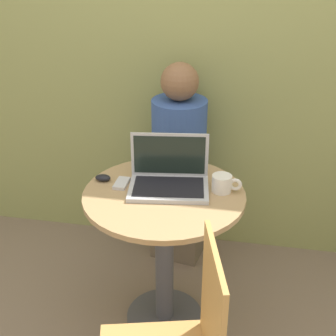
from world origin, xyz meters
name	(u,v)px	position (x,y,z in m)	size (l,w,h in m)	color
ground_plane	(165,317)	(0.00, 0.00, 0.00)	(12.00, 12.00, 0.00)	#7F6B56
back_wall	(191,34)	(0.00, 0.76, 1.30)	(7.00, 0.05, 2.60)	#939956
round_table	(164,231)	(0.00, 0.00, 0.54)	(0.73, 0.73, 0.75)	#4C4C51
laptop	(169,178)	(0.01, 0.06, 0.80)	(0.39, 0.28, 0.23)	#B7B7BC
cell_phone	(122,183)	(-0.21, 0.04, 0.76)	(0.06, 0.11, 0.02)	silver
computer_mouse	(103,178)	(-0.30, 0.06, 0.76)	(0.07, 0.05, 0.03)	black
coffee_cup	(223,183)	(0.26, 0.06, 0.79)	(0.14, 0.09, 0.08)	white
person_seated	(181,177)	(-0.02, 0.61, 0.51)	(0.36, 0.49, 1.20)	brown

